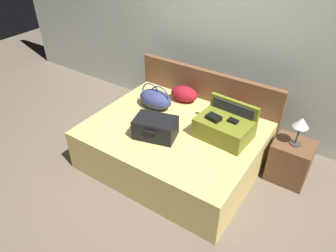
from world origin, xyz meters
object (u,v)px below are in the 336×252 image
object	(u,v)px
pillow_near_headboard	(232,111)
table_lamp	(301,124)
nightstand	(290,161)
hard_case_medium	(155,128)
pillow_center_head	(184,94)
bed	(173,146)
hard_case_large	(224,126)
duffel_bag	(155,99)

from	to	relation	value
pillow_near_headboard	table_lamp	size ratio (longest dim) A/B	1.05
pillow_near_headboard	table_lamp	distance (m)	0.85
pillow_near_headboard	nightstand	world-z (taller)	pillow_near_headboard
hard_case_medium	pillow_center_head	bearing A→B (deg)	84.71
bed	hard_case_large	size ratio (longest dim) A/B	3.22
duffel_bag	pillow_center_head	xyz separation A→B (m)	(0.22, 0.36, -0.03)
pillow_center_head	table_lamp	distance (m)	1.53
duffel_bag	pillow_near_headboard	size ratio (longest dim) A/B	1.26
bed	hard_case_medium	distance (m)	0.46
duffel_bag	pillow_near_headboard	bearing A→B (deg)	21.31
bed	nightstand	xyz separation A→B (m)	(1.28, 0.54, -0.01)
hard_case_large	bed	bearing A→B (deg)	-158.11
bed	nightstand	world-z (taller)	bed
nightstand	table_lamp	world-z (taller)	table_lamp
duffel_bag	table_lamp	xyz separation A→B (m)	(1.74, 0.27, 0.12)
pillow_center_head	bed	bearing A→B (deg)	-69.11
hard_case_large	pillow_center_head	distance (m)	0.92
nightstand	hard_case_large	bearing A→B (deg)	-153.57
nightstand	table_lamp	size ratio (longest dim) A/B	1.46
pillow_center_head	nightstand	xyz separation A→B (m)	(1.52, -0.09, -0.38)
hard_case_medium	table_lamp	size ratio (longest dim) A/B	1.52
duffel_bag	table_lamp	size ratio (longest dim) A/B	1.33
duffel_bag	pillow_center_head	size ratio (longest dim) A/B	1.23
hard_case_medium	nightstand	distance (m)	1.63
hard_case_large	table_lamp	size ratio (longest dim) A/B	1.79
bed	duffel_bag	bearing A→B (deg)	149.65
bed	hard_case_medium	xyz separation A→B (m)	(-0.09, -0.24, 0.38)
hard_case_large	pillow_near_headboard	distance (m)	0.46
hard_case_large	table_lamp	xyz separation A→B (m)	(0.72, 0.36, 0.11)
hard_case_large	pillow_center_head	bearing A→B (deg)	154.95
duffel_bag	nightstand	world-z (taller)	duffel_bag
hard_case_medium	table_lamp	distance (m)	1.58
bed	pillow_center_head	distance (m)	0.76
pillow_near_headboard	hard_case_medium	bearing A→B (deg)	-122.04
hard_case_medium	pillow_near_headboard	world-z (taller)	hard_case_medium
hard_case_large	nightstand	distance (m)	0.91
hard_case_large	nightstand	xyz separation A→B (m)	(0.72, 0.36, -0.42)
hard_case_large	duffel_bag	distance (m)	1.02
pillow_center_head	nightstand	world-z (taller)	pillow_center_head
pillow_center_head	nightstand	distance (m)	1.57
hard_case_large	duffel_bag	world-z (taller)	hard_case_large
duffel_bag	pillow_near_headboard	xyz separation A→B (m)	(0.91, 0.36, -0.04)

